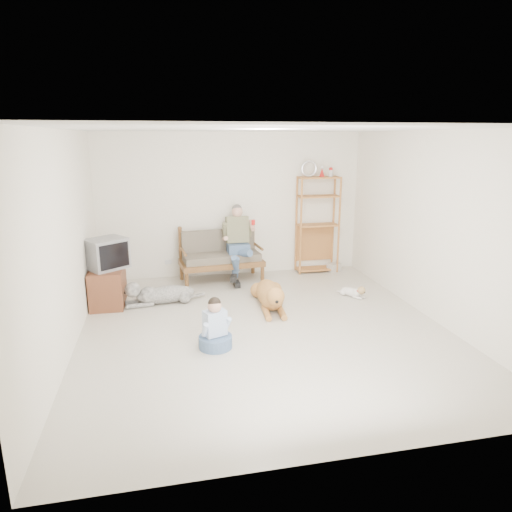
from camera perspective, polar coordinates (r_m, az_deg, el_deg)
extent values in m
plane|color=silver|center=(6.48, 1.01, -9.05)|extent=(5.50, 5.50, 0.00)
plane|color=white|center=(5.93, 1.13, 15.59)|extent=(5.50, 5.50, 0.00)
plane|color=white|center=(8.72, -3.00, 6.38)|extent=(5.00, 0.00, 5.00)
plane|color=white|center=(3.54, 11.15, -6.39)|extent=(5.00, 0.00, 5.00)
plane|color=white|center=(6.03, -22.79, 1.50)|extent=(0.00, 5.50, 5.50)
plane|color=white|center=(7.04, 21.34, 3.40)|extent=(0.00, 5.50, 5.50)
cube|color=brown|center=(8.45, -4.34, -0.84)|extent=(1.56, 0.84, 0.10)
cube|color=#6E6454|center=(8.42, -4.35, -0.09)|extent=(1.43, 0.73, 0.13)
cube|color=#6E6454|center=(8.60, -4.60, 1.83)|extent=(1.39, 0.25, 0.45)
cylinder|color=brown|center=(8.61, -4.67, 3.21)|extent=(1.40, 0.18, 0.05)
cylinder|color=brown|center=(8.16, -8.91, -3.01)|extent=(0.07, 0.07, 0.30)
cylinder|color=brown|center=(8.65, -9.22, 0.23)|extent=(0.07, 0.07, 0.95)
cylinder|color=brown|center=(8.34, 0.74, -2.44)|extent=(0.07, 0.07, 0.30)
cylinder|color=brown|center=(8.82, -0.10, 0.70)|extent=(0.07, 0.07, 0.95)
cube|color=slate|center=(8.42, -2.24, 0.96)|extent=(0.39, 0.37, 0.19)
cube|color=#747351|center=(8.44, -2.37, 3.34)|extent=(0.41, 0.28, 0.51)
sphere|color=tan|center=(8.35, -2.36, 5.58)|extent=(0.20, 0.20, 0.20)
sphere|color=#534D49|center=(8.37, -2.39, 5.86)|extent=(0.18, 0.18, 0.18)
cylinder|color=red|center=(8.25, -0.35, 4.25)|extent=(0.07, 0.07, 0.09)
cube|color=#C5803D|center=(8.88, 7.90, 9.69)|extent=(0.79, 0.32, 0.03)
torus|color=silver|center=(8.80, 6.64, 10.77)|extent=(0.32, 0.05, 0.32)
cone|color=red|center=(8.89, 8.24, 10.30)|extent=(0.10, 0.10, 0.17)
cylinder|color=#C5803D|center=(8.74, 5.63, 3.60)|extent=(0.04, 0.04, 1.87)
cylinder|color=#C5803D|center=(9.02, 5.05, 3.96)|extent=(0.04, 0.04, 1.87)
cylinder|color=#C5803D|center=(9.00, 10.34, 3.75)|extent=(0.04, 0.04, 1.87)
cylinder|color=#C5803D|center=(9.28, 9.64, 4.11)|extent=(0.04, 0.04, 1.87)
cube|color=silver|center=(9.26, 9.72, -1.39)|extent=(0.29, 0.26, 0.16)
cube|color=brown|center=(7.68, -17.99, -3.54)|extent=(0.51, 0.91, 0.60)
cube|color=brown|center=(7.50, -19.98, -4.13)|extent=(0.02, 0.40, 0.50)
cube|color=brown|center=(7.92, -19.56, -3.12)|extent=(0.02, 0.40, 0.50)
cube|color=slate|center=(7.49, -18.19, 0.30)|extent=(0.74, 0.71, 0.48)
cube|color=black|center=(7.30, -17.29, 0.00)|extent=(0.41, 0.30, 0.38)
cube|color=silver|center=(8.82, -10.94, -0.75)|extent=(0.12, 0.02, 0.08)
ellipsoid|color=#BF8A42|center=(7.32, 1.64, -4.73)|extent=(0.48, 1.12, 0.34)
sphere|color=#BF8A42|center=(7.01, 2.06, -5.44)|extent=(0.34, 0.34, 0.34)
sphere|color=#BF8A42|center=(6.70, 2.44, -5.04)|extent=(0.27, 0.27, 0.27)
ellipsoid|color=#BF8A42|center=(6.60, 2.62, -5.62)|extent=(0.13, 0.20, 0.10)
cylinder|color=#BF8A42|center=(7.87, 1.03, -4.13)|extent=(0.17, 0.44, 0.06)
ellipsoid|color=#BF8A42|center=(6.72, 1.60, -5.00)|extent=(0.07, 0.09, 0.13)
ellipsoid|color=#BF8A42|center=(6.75, 3.20, -4.93)|extent=(0.07, 0.09, 0.13)
ellipsoid|color=silver|center=(7.52, -11.20, -4.74)|extent=(0.97, 0.45, 0.28)
sphere|color=silver|center=(7.48, -13.33, -4.81)|extent=(0.28, 0.28, 0.28)
sphere|color=silver|center=(7.43, -15.18, -4.09)|extent=(0.24, 0.24, 0.24)
ellipsoid|color=silver|center=(7.43, -16.01, -4.35)|extent=(0.19, 0.13, 0.09)
cylinder|color=silver|center=(7.63, -7.68, -4.98)|extent=(0.35, 0.22, 0.04)
ellipsoid|color=silver|center=(7.51, -15.06, -3.88)|extent=(0.08, 0.06, 0.12)
ellipsoid|color=silver|center=(7.35, -14.93, -4.28)|extent=(0.08, 0.06, 0.12)
ellipsoid|color=white|center=(7.87, 11.74, -4.41)|extent=(0.34, 0.40, 0.15)
sphere|color=white|center=(7.82, 12.43, -4.51)|extent=(0.15, 0.15, 0.15)
sphere|color=tan|center=(7.75, 13.03, -4.22)|extent=(0.13, 0.13, 0.13)
ellipsoid|color=tan|center=(7.73, 13.40, -4.40)|extent=(0.10, 0.11, 0.05)
cylinder|color=white|center=(7.98, 10.60, -4.42)|extent=(0.13, 0.11, 0.02)
cone|color=tan|center=(7.71, 12.79, -4.00)|extent=(0.04, 0.04, 0.05)
cone|color=tan|center=(7.78, 13.14, -3.84)|extent=(0.04, 0.04, 0.05)
torus|color=red|center=(7.76, 12.91, -4.26)|extent=(0.13, 0.13, 0.02)
cylinder|color=slate|center=(5.93, -5.09, -10.63)|extent=(0.43, 0.43, 0.16)
cube|color=silver|center=(5.84, -5.17, -8.31)|extent=(0.32, 0.26, 0.33)
sphere|color=tan|center=(5.74, -5.20, -6.24)|extent=(0.17, 0.17, 0.17)
sphere|color=black|center=(5.74, -5.22, -5.94)|extent=(0.16, 0.16, 0.16)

